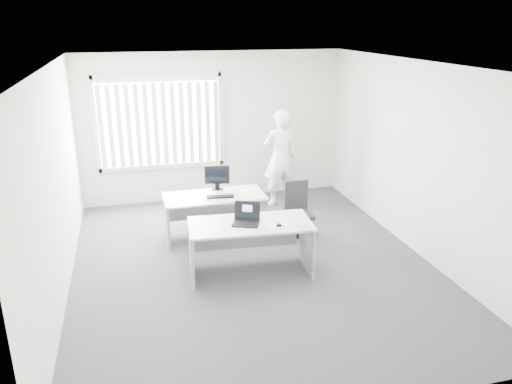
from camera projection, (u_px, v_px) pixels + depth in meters
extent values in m
plane|color=#44444A|center=(252.00, 264.00, 7.19)|extent=(6.00, 6.00, 0.00)
cube|color=silver|center=(214.00, 127.00, 9.47)|extent=(5.00, 0.02, 2.80)
cube|color=silver|center=(344.00, 276.00, 3.99)|extent=(5.00, 0.02, 2.80)
cube|color=silver|center=(56.00, 186.00, 6.14)|extent=(0.02, 6.00, 2.80)
cube|color=silver|center=(417.00, 159.00, 7.33)|extent=(0.02, 6.00, 2.80)
cube|color=silver|center=(252.00, 65.00, 6.27)|extent=(5.00, 6.00, 0.02)
cube|color=silver|center=(160.00, 122.00, 9.15)|extent=(2.32, 0.06, 1.76)
cube|color=silver|center=(250.00, 224.00, 6.70)|extent=(1.70, 0.90, 0.03)
cube|color=#9A9A9C|center=(191.00, 254.00, 6.69)|extent=(0.10, 0.71, 0.72)
cube|color=#9A9A9C|center=(307.00, 245.00, 6.96)|extent=(0.10, 0.71, 0.72)
cube|color=silver|center=(214.00, 196.00, 7.85)|extent=(1.59, 0.76, 0.03)
cube|color=#9A9A9C|center=(166.00, 222.00, 7.77)|extent=(0.05, 0.68, 0.69)
cube|color=#9A9A9C|center=(261.00, 213.00, 8.16)|extent=(0.05, 0.68, 0.69)
cylinder|color=black|center=(298.00, 236.00, 8.02)|extent=(0.53, 0.53, 0.07)
cylinder|color=black|center=(299.00, 227.00, 7.97)|extent=(0.06, 0.06, 0.40)
cube|color=black|center=(299.00, 215.00, 7.90)|extent=(0.41, 0.41, 0.06)
cube|color=black|center=(296.00, 195.00, 7.98)|extent=(0.39, 0.06, 0.48)
imported|color=white|center=(280.00, 158.00, 9.24)|extent=(0.69, 0.48, 1.81)
cube|color=white|center=(276.00, 224.00, 6.68)|extent=(0.35, 0.28, 0.00)
cube|color=silver|center=(305.00, 228.00, 6.52)|extent=(0.17, 0.23, 0.01)
cube|color=black|center=(220.00, 197.00, 7.76)|extent=(0.44, 0.19, 0.02)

